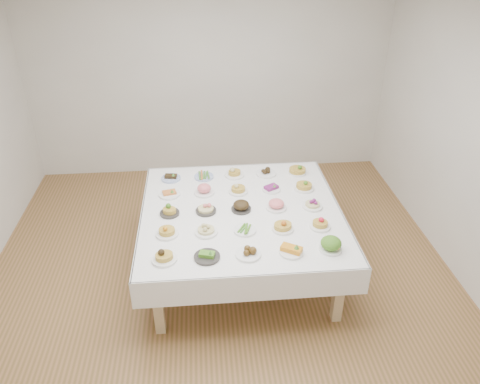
{
  "coord_description": "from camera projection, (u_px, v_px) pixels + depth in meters",
  "views": [
    {
      "loc": [
        -0.15,
        -3.89,
        3.33
      ],
      "look_at": [
        0.22,
        0.24,
        0.88
      ],
      "focal_mm": 35.0,
      "sensor_mm": 36.0,
      "label": 1
    }
  ],
  "objects": [
    {
      "name": "dish_0",
      "position": [
        164.0,
        255.0,
        4.03
      ],
      "size": [
        0.22,
        0.22,
        0.13
      ],
      "color": "white",
      "rests_on": "display_table"
    },
    {
      "name": "dish_13",
      "position": [
        276.0,
        204.0,
        4.76
      ],
      "size": [
        0.21,
        0.21,
        0.11
      ],
      "color": "white",
      "rests_on": "display_table"
    },
    {
      "name": "dish_17",
      "position": [
        238.0,
        189.0,
        5.04
      ],
      "size": [
        0.2,
        0.2,
        0.11
      ],
      "color": "white",
      "rests_on": "display_table"
    },
    {
      "name": "dish_10",
      "position": [
        169.0,
        210.0,
        4.67
      ],
      "size": [
        0.19,
        0.19,
        0.11
      ],
      "color": "#2D2B28",
      "rests_on": "display_table"
    },
    {
      "name": "dish_2",
      "position": [
        248.0,
        251.0,
        4.1
      ],
      "size": [
        0.23,
        0.23,
        0.1
      ],
      "color": "white",
      "rests_on": "display_table"
    },
    {
      "name": "dish_11",
      "position": [
        206.0,
        207.0,
        4.7
      ],
      "size": [
        0.2,
        0.2,
        0.12
      ],
      "color": "#2D2B28",
      "rests_on": "display_table"
    },
    {
      "name": "room_envelope",
      "position": [
        217.0,
        114.0,
        4.1
      ],
      "size": [
        5.02,
        5.02,
        2.81
      ],
      "color": "#94633D",
      "rests_on": "ground"
    },
    {
      "name": "dish_1",
      "position": [
        207.0,
        255.0,
        4.07
      ],
      "size": [
        0.23,
        0.23,
        0.09
      ],
      "color": "#2D2B28",
      "rests_on": "display_table"
    },
    {
      "name": "dish_3",
      "position": [
        291.0,
        249.0,
        4.13
      ],
      "size": [
        0.21,
        0.21,
        0.1
      ],
      "color": "white",
      "rests_on": "display_table"
    },
    {
      "name": "dish_21",
      "position": [
        204.0,
        176.0,
        5.34
      ],
      "size": [
        0.22,
        0.22,
        0.05
      ],
      "color": "#4C66B2",
      "rests_on": "display_table"
    },
    {
      "name": "dish_7",
      "position": [
        245.0,
        229.0,
        4.43
      ],
      "size": [
        0.22,
        0.21,
        0.05
      ],
      "color": "white",
      "rests_on": "display_table"
    },
    {
      "name": "dish_19",
      "position": [
        304.0,
        185.0,
        5.09
      ],
      "size": [
        0.22,
        0.22,
        0.12
      ],
      "color": "white",
      "rests_on": "display_table"
    },
    {
      "name": "dish_14",
      "position": [
        313.0,
        204.0,
        4.78
      ],
      "size": [
        0.2,
        0.2,
        0.1
      ],
      "color": "white",
      "rests_on": "display_table"
    },
    {
      "name": "display_table",
      "position": [
        241.0,
        216.0,
        4.79
      ],
      "size": [
        2.04,
        2.04,
        0.75
      ],
      "color": "white",
      "rests_on": "ground"
    },
    {
      "name": "dish_23",
      "position": [
        266.0,
        172.0,
        5.4
      ],
      "size": [
        0.23,
        0.23,
        0.09
      ],
      "color": "white",
      "rests_on": "display_table"
    },
    {
      "name": "dish_22",
      "position": [
        234.0,
        171.0,
        5.35
      ],
      "size": [
        0.22,
        0.22,
        0.13
      ],
      "color": "white",
      "rests_on": "display_table"
    },
    {
      "name": "dish_18",
      "position": [
        271.0,
        188.0,
        5.09
      ],
      "size": [
        0.2,
        0.2,
        0.08
      ],
      "color": "white",
      "rests_on": "display_table"
    },
    {
      "name": "dish_5",
      "position": [
        167.0,
        230.0,
        4.36
      ],
      "size": [
        0.21,
        0.21,
        0.13
      ],
      "color": "white",
      "rests_on": "display_table"
    },
    {
      "name": "dish_15",
      "position": [
        169.0,
        193.0,
        4.99
      ],
      "size": [
        0.23,
        0.23,
        0.09
      ],
      "color": "white",
      "rests_on": "display_table"
    },
    {
      "name": "dish_8",
      "position": [
        283.0,
        225.0,
        4.43
      ],
      "size": [
        0.2,
        0.2,
        0.12
      ],
      "color": "white",
      "rests_on": "display_table"
    },
    {
      "name": "dish_20",
      "position": [
        171.0,
        177.0,
        5.3
      ],
      "size": [
        0.22,
        0.22,
        0.08
      ],
      "color": "#4C66B2",
      "rests_on": "display_table"
    },
    {
      "name": "dish_12",
      "position": [
        241.0,
        206.0,
        4.73
      ],
      "size": [
        0.2,
        0.2,
        0.12
      ],
      "color": "#2D2B28",
      "rests_on": "display_table"
    },
    {
      "name": "dish_9",
      "position": [
        320.0,
        223.0,
        4.47
      ],
      "size": [
        0.2,
        0.2,
        0.11
      ],
      "color": "white",
      "rests_on": "display_table"
    },
    {
      "name": "dish_6",
      "position": [
        206.0,
        228.0,
        4.39
      ],
      "size": [
        0.21,
        0.21,
        0.12
      ],
      "color": "white",
      "rests_on": "display_table"
    },
    {
      "name": "dish_24",
      "position": [
        298.0,
        169.0,
        5.41
      ],
      "size": [
        0.21,
        0.2,
        0.13
      ],
      "color": "white",
      "rests_on": "display_table"
    },
    {
      "name": "dish_16",
      "position": [
        204.0,
        189.0,
        5.02
      ],
      "size": [
        0.21,
        0.21,
        0.11
      ],
      "color": "white",
      "rests_on": "display_table"
    },
    {
      "name": "dish_4",
      "position": [
        331.0,
        244.0,
        4.15
      ],
      "size": [
        0.25,
        0.25,
        0.13
      ],
      "color": "white",
      "rests_on": "display_table"
    }
  ]
}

